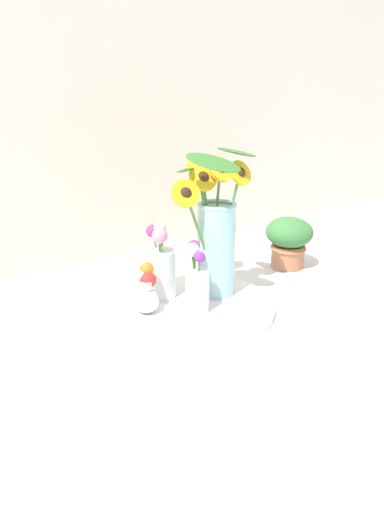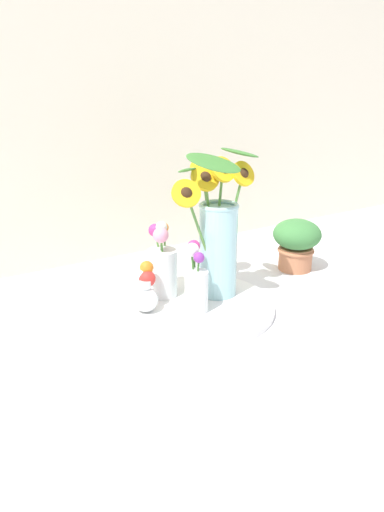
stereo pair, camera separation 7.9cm
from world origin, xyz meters
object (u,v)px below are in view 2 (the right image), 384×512
mason_jar_sunflowers (217,235)px  potted_plant (297,241)px  serving_tray (192,307)px  vase_small_center (196,283)px  vase_small_back (162,266)px  vase_bulb_right (146,290)px

mason_jar_sunflowers → potted_plant: mason_jar_sunflowers is taller
serving_tray → vase_small_center: vase_small_center is taller
vase_small_center → vase_small_back: 0.13m
vase_bulb_right → vase_small_back: 0.10m
vase_small_center → potted_plant: 0.44m
vase_small_center → potted_plant: size_ratio=1.08×
vase_small_back → vase_bulb_right: bearing=-142.7°
mason_jar_sunflowers → potted_plant: size_ratio=2.47×
serving_tray → vase_small_back: size_ratio=2.11×
mason_jar_sunflowers → potted_plant: (0.33, 0.05, -0.09)m
vase_bulb_right → vase_small_back: (0.08, 0.06, 0.03)m
mason_jar_sunflowers → vase_bulb_right: (-0.21, 0.01, -0.11)m
mason_jar_sunflowers → vase_bulb_right: mason_jar_sunflowers is taller
vase_small_back → potted_plant: size_ratio=1.26×
vase_small_back → potted_plant: vase_small_back is taller
vase_bulb_right → potted_plant: (0.54, 0.05, 0.02)m
serving_tray → potted_plant: 0.44m
potted_plant → vase_small_back: bearing=178.2°
mason_jar_sunflowers → vase_small_back: mason_jar_sunflowers is taller
mason_jar_sunflowers → vase_bulb_right: 0.23m
mason_jar_sunflowers → vase_small_center: bearing=-149.9°
vase_small_center → potted_plant: bearing=14.3°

